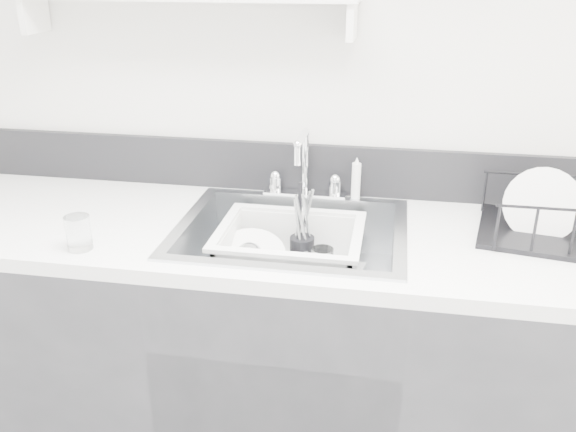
% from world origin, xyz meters
% --- Properties ---
extents(counter_run, '(3.20, 0.62, 0.92)m').
position_xyz_m(counter_run, '(0.00, 1.19, 0.46)').
color(counter_run, '#2C2C2F').
rests_on(counter_run, ground).
extents(backsplash, '(3.20, 0.02, 0.16)m').
position_xyz_m(backsplash, '(0.00, 1.49, 1.00)').
color(backsplash, black).
rests_on(backsplash, counter_run).
extents(sink, '(0.64, 0.52, 0.20)m').
position_xyz_m(sink, '(0.00, 1.19, 0.83)').
color(sink, silver).
rests_on(sink, counter_run).
extents(faucet, '(0.26, 0.18, 0.23)m').
position_xyz_m(faucet, '(0.00, 1.44, 0.98)').
color(faucet, silver).
rests_on(faucet, counter_run).
extents(side_sprayer, '(0.03, 0.03, 0.14)m').
position_xyz_m(side_sprayer, '(0.16, 1.44, 0.99)').
color(side_sprayer, white).
rests_on(side_sprayer, counter_run).
extents(wash_tub, '(0.47, 0.41, 0.16)m').
position_xyz_m(wash_tub, '(-0.01, 1.21, 0.83)').
color(wash_tub, white).
rests_on(wash_tub, sink).
extents(plate_stack, '(0.26, 0.25, 0.10)m').
position_xyz_m(plate_stack, '(-0.12, 1.19, 0.79)').
color(plate_stack, white).
rests_on(plate_stack, wash_tub).
extents(utensil_cup, '(0.07, 0.07, 0.25)m').
position_xyz_m(utensil_cup, '(0.02, 1.27, 0.82)').
color(utensil_cup, black).
rests_on(utensil_cup, wash_tub).
extents(ladle, '(0.32, 0.19, 0.09)m').
position_xyz_m(ladle, '(-0.05, 1.15, 0.81)').
color(ladle, silver).
rests_on(ladle, wash_tub).
extents(tumbler_in_tub, '(0.08, 0.08, 0.09)m').
position_xyz_m(tumbler_in_tub, '(0.09, 1.21, 0.81)').
color(tumbler_in_tub, white).
rests_on(tumbler_in_tub, wash_tub).
extents(tumbler_counter, '(0.08, 0.08, 0.09)m').
position_xyz_m(tumbler_counter, '(-0.52, 0.97, 0.97)').
color(tumbler_counter, white).
rests_on(tumbler_counter, counter_run).
extents(dish_rack, '(0.45, 0.37, 0.14)m').
position_xyz_m(dish_rack, '(0.72, 1.26, 0.99)').
color(dish_rack, black).
rests_on(dish_rack, counter_run).
extents(bowl_small, '(0.13, 0.13, 0.03)m').
position_xyz_m(bowl_small, '(0.06, 1.12, 0.78)').
color(bowl_small, white).
rests_on(bowl_small, wash_tub).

